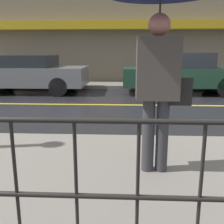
% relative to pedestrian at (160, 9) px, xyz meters
% --- Properties ---
extents(ground_plane, '(80.00, 80.00, 0.00)m').
position_rel_pedestrian_xyz_m(ground_plane, '(1.54, 4.47, -1.91)').
color(ground_plane, black).
extents(sidewalk_far, '(28.00, 1.65, 0.14)m').
position_rel_pedestrian_xyz_m(sidewalk_far, '(1.54, 8.48, -1.84)').
color(sidewalk_far, slate).
rests_on(sidewalk_far, ground_plane).
extents(lane_marking, '(25.20, 0.12, 0.01)m').
position_rel_pedestrian_xyz_m(lane_marking, '(1.54, 4.47, -1.90)').
color(lane_marking, gold).
rests_on(lane_marking, ground_plane).
extents(building_storefront, '(28.00, 0.85, 5.27)m').
position_rel_pedestrian_xyz_m(building_storefront, '(1.54, 9.42, 0.73)').
color(building_storefront, '#706656').
rests_on(building_storefront, ground_plane).
extents(pedestrian, '(1.18, 1.18, 2.18)m').
position_rel_pedestrian_xyz_m(pedestrian, '(0.00, 0.00, 0.00)').
color(pedestrian, '#333338').
rests_on(pedestrian, sidewalk_near).
extents(car_grey, '(4.22, 1.95, 1.36)m').
position_rel_pedestrian_xyz_m(car_grey, '(-3.94, 6.73, -1.20)').
color(car_grey, slate).
rests_on(car_grey, ground_plane).
extents(car_dark_green, '(4.23, 1.75, 1.45)m').
position_rel_pedestrian_xyz_m(car_dark_green, '(1.66, 6.73, -1.17)').
color(car_dark_green, '#193828').
rests_on(car_dark_green, ground_plane).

